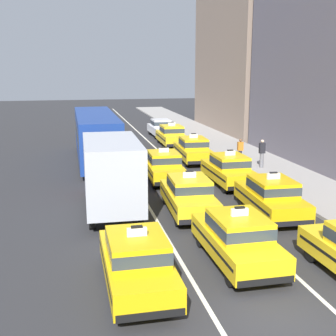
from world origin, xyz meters
TOP-DOWN VIEW (x-y plane):
  - ground_plane at (0.00, 0.00)m, footprint 160.00×160.00m
  - lane_stripe_left_center at (-1.60, 20.00)m, footprint 0.14×80.00m
  - lane_stripe_center_right at (1.60, 20.00)m, footprint 0.14×80.00m
  - sidewalk_curb at (7.20, 15.00)m, footprint 4.00×90.00m
  - taxi_left_nearest at (-3.29, 2.57)m, footprint 1.82×4.56m
  - box_truck_left_second at (-3.28, 10.20)m, footprint 2.43×7.01m
  - bus_left_third at (-3.26, 20.96)m, footprint 2.56×11.21m
  - taxi_center_nearest at (0.16, 3.61)m, footprint 1.84×4.57m
  - taxi_center_second at (-0.07, 8.84)m, footprint 2.03×4.64m
  - taxi_center_third at (0.05, 14.77)m, footprint 1.97×4.62m
  - taxi_right_second at (3.31, 7.83)m, footprint 2.00×4.63m
  - taxi_right_third at (3.32, 13.14)m, footprint 1.83×4.56m
  - taxi_right_fourth at (3.06, 19.40)m, footprint 2.01×4.64m
  - taxi_right_fifth at (3.05, 25.90)m, footprint 1.89×4.59m
  - sedan_right_sixth at (3.19, 30.93)m, footprint 1.79×4.31m
  - pedestrian_near_crosswalk at (6.57, 16.17)m, footprint 0.36×0.24m
  - pedestrian_by_storefront at (5.81, 17.87)m, footprint 0.36×0.24m

SIDE VIEW (x-z plane):
  - ground_plane at x=0.00m, z-range 0.00..0.00m
  - lane_stripe_left_center at x=-1.60m, z-range 0.00..0.01m
  - lane_stripe_center_right at x=1.60m, z-range 0.00..0.01m
  - sidewalk_curb at x=7.20m, z-range 0.00..0.15m
  - sedan_right_sixth at x=3.19m, z-range 0.06..1.64m
  - taxi_left_nearest at x=-3.29m, z-range -0.10..1.86m
  - taxi_center_nearest at x=0.16m, z-range -0.10..1.86m
  - taxi_center_second at x=-0.07m, z-range -0.10..1.86m
  - taxi_center_third at x=0.05m, z-range -0.10..1.86m
  - taxi_right_second at x=3.31m, z-range -0.10..1.86m
  - taxi_right_third at x=3.32m, z-range -0.10..1.86m
  - taxi_right_fourth at x=3.06m, z-range -0.10..1.86m
  - taxi_right_fifth at x=3.05m, z-range -0.10..1.86m
  - pedestrian_by_storefront at x=5.81m, z-range 0.16..1.73m
  - pedestrian_near_crosswalk at x=6.57m, z-range 0.17..1.92m
  - box_truck_left_second at x=-3.28m, z-range 0.14..3.41m
  - bus_left_third at x=-3.26m, z-range 0.21..3.43m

